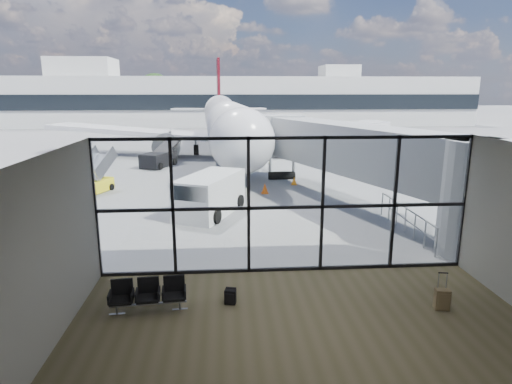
{
  "coord_description": "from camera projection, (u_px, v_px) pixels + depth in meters",
  "views": [
    {
      "loc": [
        -1.94,
        -13.19,
        5.89
      ],
      "look_at": [
        -0.74,
        3.0,
        2.01
      ],
      "focal_mm": 30.0,
      "sensor_mm": 36.0,
      "label": 1
    }
  ],
  "objects": [
    {
      "name": "mobile_stairs",
      "position": [
        92.0,
        184.0,
        25.14
      ],
      "size": [
        2.31,
        3.22,
        2.07
      ],
      "rotation": [
        0.0,
        0.0,
        -0.36
      ],
      "color": "yellow",
      "rests_on": "ground"
    },
    {
      "name": "service_van",
      "position": [
        209.0,
        194.0,
        20.63
      ],
      "size": [
        3.52,
        4.81,
        1.92
      ],
      "rotation": [
        0.0,
        0.0,
        -0.41
      ],
      "color": "silver",
      "rests_on": "ground"
    },
    {
      "name": "suitcase",
      "position": [
        442.0,
        299.0,
        11.69
      ],
      "size": [
        0.42,
        0.33,
        1.05
      ],
      "rotation": [
        0.0,
        0.0,
        -0.16
      ],
      "color": "brown",
      "rests_on": "ground"
    },
    {
      "name": "traffic_cone_c",
      "position": [
        265.0,
        188.0,
        24.94
      ],
      "size": [
        0.43,
        0.43,
        0.61
      ],
      "color": "#FF610D",
      "rests_on": "ground"
    },
    {
      "name": "jet_bridge",
      "position": [
        365.0,
        156.0,
        20.88
      ],
      "size": [
        8.0,
        16.5,
        4.33
      ],
      "color": "gray",
      "rests_on": "ground"
    },
    {
      "name": "belt_loader",
      "position": [
        159.0,
        158.0,
        33.62
      ],
      "size": [
        2.94,
        4.49,
        1.97
      ],
      "rotation": [
        0.0,
        0.0,
        -0.39
      ],
      "color": "black",
      "rests_on": "ground"
    },
    {
      "name": "tree_2",
      "position": [
        58.0,
        90.0,
        80.39
      ],
      "size": [
        6.27,
        6.27,
        9.03
      ],
      "color": "#382619",
      "rests_on": "ground"
    },
    {
      "name": "airliner",
      "position": [
        226.0,
        121.0,
        40.47
      ],
      "size": [
        33.03,
        38.28,
        9.86
      ],
      "rotation": [
        0.0,
        0.0,
        0.05
      ],
      "color": "silver",
      "rests_on": "ground"
    },
    {
      "name": "backpack",
      "position": [
        230.0,
        297.0,
        12.02
      ],
      "size": [
        0.35,
        0.34,
        0.47
      ],
      "rotation": [
        0.0,
        0.0,
        -0.23
      ],
      "color": "black",
      "rests_on": "ground"
    },
    {
      "name": "tree_5",
      "position": [
        155.0,
        90.0,
        81.69
      ],
      "size": [
        6.27,
        6.27,
        9.03
      ],
      "color": "#382619",
      "rests_on": "ground"
    },
    {
      "name": "glass_curtain_wall",
      "position": [
        286.0,
        206.0,
        13.78
      ],
      "size": [
        12.1,
        0.12,
        4.5
      ],
      "color": "white",
      "rests_on": "ground"
    },
    {
      "name": "tree_1",
      "position": [
        26.0,
        93.0,
        80.11
      ],
      "size": [
        5.61,
        5.61,
        8.07
      ],
      "color": "#382619",
      "rests_on": "ground"
    },
    {
      "name": "traffic_cone_b",
      "position": [
        294.0,
        181.0,
        27.24
      ],
      "size": [
        0.38,
        0.38,
        0.54
      ],
      "color": "orange",
      "rests_on": "ground"
    },
    {
      "name": "tree_3",
      "position": [
        91.0,
        97.0,
        81.12
      ],
      "size": [
        4.95,
        4.95,
        7.12
      ],
      "color": "#382619",
      "rests_on": "ground"
    },
    {
      "name": "lounge_shell",
      "position": [
        318.0,
        247.0,
        9.03
      ],
      "size": [
        12.02,
        8.01,
        4.51
      ],
      "color": "brown",
      "rests_on": "ground"
    },
    {
      "name": "seating_row",
      "position": [
        148.0,
        293.0,
        11.64
      ],
      "size": [
        2.05,
        0.72,
        0.91
      ],
      "rotation": [
        0.0,
        0.0,
        0.08
      ],
      "color": "gray",
      "rests_on": "ground"
    },
    {
      "name": "far_terminal",
      "position": [
        231.0,
        100.0,
        73.39
      ],
      "size": [
        80.0,
        12.2,
        11.0
      ],
      "color": "beige",
      "rests_on": "ground"
    },
    {
      "name": "tree_4",
      "position": [
        123.0,
        93.0,
        81.4
      ],
      "size": [
        5.61,
        5.61,
        8.07
      ],
      "color": "#382619",
      "rests_on": "ground"
    },
    {
      "name": "apron_railing",
      "position": [
        405.0,
        216.0,
        17.93
      ],
      "size": [
        0.06,
        5.46,
        1.11
      ],
      "color": "gray",
      "rests_on": "ground"
    },
    {
      "name": "ground",
      "position": [
        240.0,
        139.0,
        53.1
      ],
      "size": [
        220.0,
        220.0,
        0.0
      ],
      "primitive_type": "plane",
      "color": "slate",
      "rests_on": "ground"
    }
  ]
}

